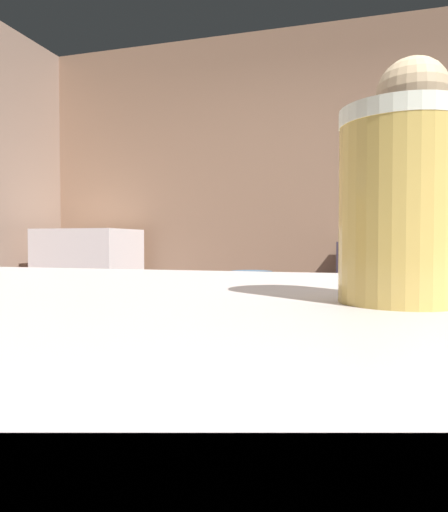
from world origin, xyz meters
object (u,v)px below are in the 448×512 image
(mixing_bowl, at_px, (252,277))
(bottle_hot_sauce, at_px, (403,230))
(mini_fridge, at_px, (89,304))
(bartender, at_px, (412,281))
(bottle_vinegar, at_px, (366,231))
(bottle_soy, at_px, (416,229))
(pint_glass_far, at_px, (405,207))

(mixing_bowl, distance_m, bottle_hot_sauce, 1.64)
(mini_fridge, xyz_separation_m, bartender, (2.17, -1.60, 0.37))
(mini_fridge, height_order, bottle_vinegar, bottle_vinegar)
(mixing_bowl, xyz_separation_m, bottle_soy, (0.80, 1.30, 0.23))
(bottle_soy, bearing_deg, bottle_hot_sauce, 112.00)
(mini_fridge, relative_size, pint_glass_far, 9.07)
(bottle_vinegar, relative_size, bottle_soy, 0.89)
(bottle_hot_sauce, bearing_deg, bottle_soy, -68.00)
(pint_glass_far, bearing_deg, mixing_bowl, 106.19)
(mixing_bowl, relative_size, bottle_hot_sauce, 0.89)
(pint_glass_far, height_order, bottle_hot_sauce, bottle_hot_sauce)
(bottle_hot_sauce, bearing_deg, bartender, -94.16)
(mixing_bowl, height_order, pint_glass_far, pint_glass_far)
(mixing_bowl, xyz_separation_m, bottle_hot_sauce, (0.74, 1.45, 0.23))
(mini_fridge, distance_m, mixing_bowl, 2.00)
(bartender, bearing_deg, mini_fridge, 50.36)
(mini_fridge, height_order, bottle_hot_sauce, bottle_hot_sauce)
(bartender, xyz_separation_m, bottle_soy, (0.20, 1.70, 0.20))
(mini_fridge, height_order, bartender, bartender)
(bartender, height_order, bottle_soy, bartender)
(mixing_bowl, bearing_deg, mini_fridge, 142.68)
(pint_glass_far, bearing_deg, bartender, 83.90)
(bottle_vinegar, bearing_deg, bottle_hot_sauce, 12.74)
(pint_glass_far, relative_size, bottle_hot_sauce, 0.64)
(mini_fridge, bearing_deg, bottle_vinegar, 5.58)
(pint_glass_far, distance_m, bottle_soy, 2.94)
(bottle_soy, bearing_deg, bartender, -96.64)
(bottle_vinegar, bearing_deg, mini_fridge, -174.42)
(bottle_vinegar, height_order, bottle_soy, bottle_soy)
(mini_fridge, distance_m, bottle_hot_sauce, 2.39)
(pint_glass_far, height_order, bottle_soy, bottle_soy)
(mini_fridge, bearing_deg, mixing_bowl, -37.32)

